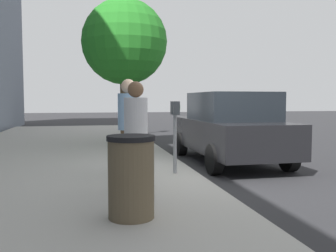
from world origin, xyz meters
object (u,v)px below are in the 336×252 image
(pedestrian_at_meter, at_px, (128,118))
(parked_sedan_near, at_px, (229,127))
(traffic_signal, at_px, (128,77))
(parking_meter, at_px, (175,122))
(street_tree, at_px, (125,43))
(pedestrian_bystander, at_px, (136,126))
(trash_bin, at_px, (131,177))

(pedestrian_at_meter, distance_m, parked_sedan_near, 3.25)
(traffic_signal, bearing_deg, parking_meter, 179.83)
(parked_sedan_near, distance_m, traffic_signal, 7.86)
(street_tree, distance_m, traffic_signal, 3.92)
(pedestrian_at_meter, distance_m, pedestrian_bystander, 1.16)
(pedestrian_at_meter, height_order, street_tree, street_tree)
(traffic_signal, bearing_deg, street_tree, 172.47)
(pedestrian_at_meter, relative_size, parked_sedan_near, 0.41)
(pedestrian_bystander, bearing_deg, parking_meter, -12.62)
(pedestrian_at_meter, xyz_separation_m, traffic_signal, (9.23, -0.93, 1.33))
(pedestrian_bystander, xyz_separation_m, street_tree, (6.60, -0.43, 2.31))
(traffic_signal, xyz_separation_m, trash_bin, (-11.85, 1.17, -1.92))
(pedestrian_at_meter, height_order, trash_bin, pedestrian_at_meter)
(pedestrian_bystander, distance_m, traffic_signal, 10.51)
(parked_sedan_near, xyz_separation_m, traffic_signal, (7.47, 1.78, 1.68))
(pedestrian_at_meter, xyz_separation_m, street_tree, (5.44, -0.44, 2.23))
(traffic_signal, bearing_deg, trash_bin, 174.36)
(parked_sedan_near, distance_m, street_tree, 5.04)
(pedestrian_at_meter, relative_size, trash_bin, 1.81)
(parking_meter, xyz_separation_m, pedestrian_bystander, (-1.14, 0.90, 0.00))
(street_tree, height_order, trash_bin, street_tree)
(pedestrian_at_meter, height_order, pedestrian_bystander, pedestrian_at_meter)
(parked_sedan_near, height_order, traffic_signal, traffic_signal)
(street_tree, bearing_deg, parked_sedan_near, -148.33)
(parked_sedan_near, distance_m, trash_bin, 5.29)
(street_tree, xyz_separation_m, traffic_signal, (3.78, -0.50, -0.90))
(parked_sedan_near, xyz_separation_m, street_tree, (3.69, 2.28, 2.58))
(traffic_signal, height_order, trash_bin, traffic_signal)
(parking_meter, relative_size, street_tree, 0.30)
(traffic_signal, bearing_deg, pedestrian_at_meter, 174.21)
(parking_meter, distance_m, parked_sedan_near, 2.54)
(trash_bin, bearing_deg, street_tree, -4.75)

